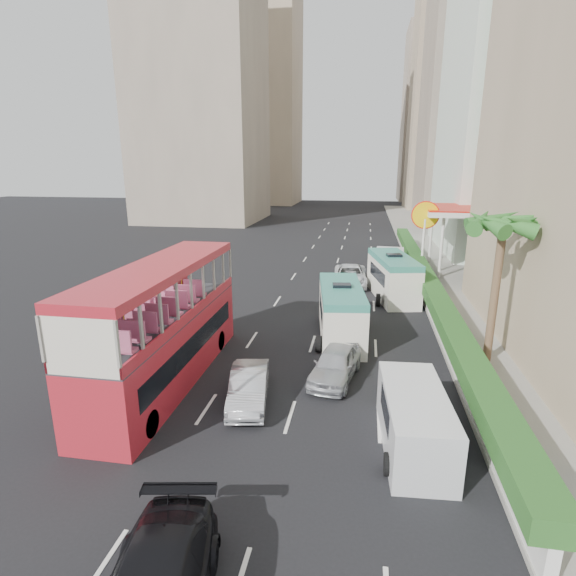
% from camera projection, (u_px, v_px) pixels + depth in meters
% --- Properties ---
extents(ground_plane, '(200.00, 200.00, 0.00)m').
position_uv_depth(ground_plane, '(308.00, 391.00, 18.23)').
color(ground_plane, black).
rests_on(ground_plane, ground).
extents(double_decker_bus, '(2.50, 11.00, 5.06)m').
position_uv_depth(double_decker_bus, '(164.00, 324.00, 18.53)').
color(double_decker_bus, '#B51F2B').
rests_on(double_decker_bus, ground).
extents(car_silver_lane_a, '(2.04, 4.15, 1.31)m').
position_uv_depth(car_silver_lane_a, '(249.00, 402.00, 17.41)').
color(car_silver_lane_a, silver).
rests_on(car_silver_lane_a, ground).
extents(car_silver_lane_b, '(2.37, 4.33, 1.40)m').
position_uv_depth(car_silver_lane_b, '(335.00, 379.00, 19.29)').
color(car_silver_lane_b, silver).
rests_on(car_silver_lane_b, ground).
extents(van_asset, '(2.65, 5.37, 1.47)m').
position_uv_depth(van_asset, '(350.00, 285.00, 34.34)').
color(van_asset, silver).
rests_on(van_asset, ground).
extents(minibus_near, '(2.88, 6.49, 2.78)m').
position_uv_depth(minibus_near, '(341.00, 312.00, 23.59)').
color(minibus_near, silver).
rests_on(minibus_near, ground).
extents(minibus_far, '(3.43, 6.83, 2.89)m').
position_uv_depth(minibus_far, '(393.00, 277.00, 30.73)').
color(minibus_far, silver).
rests_on(minibus_far, ground).
extents(panel_van_near, '(2.22, 4.87, 1.90)m').
position_uv_depth(panel_van_near, '(414.00, 421.00, 14.40)').
color(panel_van_near, silver).
rests_on(panel_van_near, ground).
extents(panel_van_far, '(2.59, 5.64, 2.20)m').
position_uv_depth(panel_van_far, '(389.00, 266.00, 35.56)').
color(panel_van_far, silver).
rests_on(panel_van_far, ground).
extents(sidewalk, '(6.00, 120.00, 0.18)m').
position_uv_depth(sidewalk, '(442.00, 265.00, 40.50)').
color(sidewalk, '#99968C').
rests_on(sidewalk, ground).
extents(kerb_wall, '(0.30, 44.00, 1.00)m').
position_uv_depth(kerb_wall, '(425.00, 290.00, 30.34)').
color(kerb_wall, silver).
rests_on(kerb_wall, sidewalk).
extents(hedge, '(1.10, 44.00, 0.70)m').
position_uv_depth(hedge, '(426.00, 278.00, 30.12)').
color(hedge, '#2D6626').
rests_on(hedge, kerb_wall).
extents(palm_tree, '(0.36, 0.36, 6.40)m').
position_uv_depth(palm_tree, '(495.00, 293.00, 19.86)').
color(palm_tree, brown).
rests_on(palm_tree, sidewalk).
extents(shell_station, '(6.50, 8.00, 5.50)m').
position_uv_depth(shell_station, '(461.00, 240.00, 37.73)').
color(shell_station, silver).
rests_on(shell_station, ground).
extents(tower_mid, '(16.00, 16.00, 50.00)m').
position_uv_depth(tower_mid, '(487.00, 47.00, 63.76)').
color(tower_mid, '#A0907E').
rests_on(tower_mid, ground).
extents(tower_far_a, '(14.00, 14.00, 44.00)m').
position_uv_depth(tower_far_a, '(449.00, 95.00, 87.52)').
color(tower_far_a, tan).
rests_on(tower_far_a, ground).
extents(tower_far_b, '(14.00, 14.00, 40.00)m').
position_uv_depth(tower_far_b, '(432.00, 117.00, 108.96)').
color(tower_far_b, '#A0907E').
rests_on(tower_far_b, ground).
extents(tower_left_a, '(18.00, 18.00, 52.00)m').
position_uv_depth(tower_left_a, '(198.00, 46.00, 67.46)').
color(tower_left_a, '#A0907E').
rests_on(tower_left_a, ground).
extents(tower_left_b, '(16.00, 16.00, 46.00)m').
position_uv_depth(tower_left_b, '(263.00, 99.00, 101.19)').
color(tower_left_b, tan).
rests_on(tower_left_b, ground).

